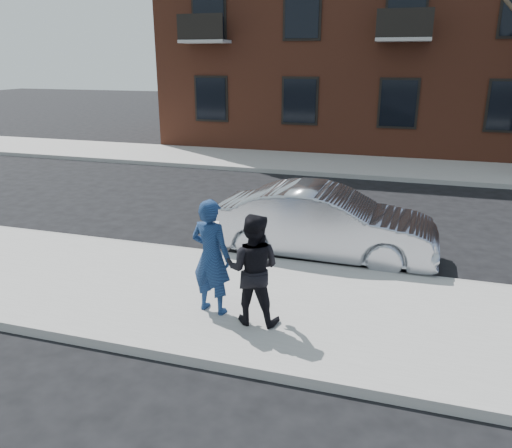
% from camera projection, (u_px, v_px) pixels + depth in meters
% --- Properties ---
extents(ground, '(100.00, 100.00, 0.00)m').
position_uv_depth(ground, '(350.00, 315.00, 7.79)').
color(ground, black).
rests_on(ground, ground).
extents(near_sidewalk, '(50.00, 3.50, 0.15)m').
position_uv_depth(near_sidewalk, '(348.00, 318.00, 7.54)').
color(near_sidewalk, '#9A9792').
rests_on(near_sidewalk, ground).
extents(near_curb, '(50.00, 0.10, 0.15)m').
position_uv_depth(near_curb, '(361.00, 272.00, 9.17)').
color(near_curb, '#999691').
rests_on(near_curb, ground).
extents(far_sidewalk, '(50.00, 3.50, 0.15)m').
position_uv_depth(far_sidewalk, '(388.00, 168.00, 17.97)').
color(far_sidewalk, '#9A9792').
rests_on(far_sidewalk, ground).
extents(far_curb, '(50.00, 0.10, 0.15)m').
position_uv_depth(far_curb, '(385.00, 179.00, 16.34)').
color(far_curb, '#999691').
rests_on(far_curb, ground).
extents(apartment_building, '(24.30, 10.30, 12.30)m').
position_uv_depth(apartment_building, '(456.00, 2.00, 21.62)').
color(apartment_building, brown).
rests_on(apartment_building, ground).
extents(silver_sedan, '(4.37, 1.59, 1.43)m').
position_uv_depth(silver_sedan, '(325.00, 223.00, 9.88)').
color(silver_sedan, '#999BA3').
rests_on(silver_sedan, ground).
extents(man_hoodie, '(0.71, 0.57, 1.77)m').
position_uv_depth(man_hoodie, '(211.00, 257.00, 7.35)').
color(man_hoodie, navy).
rests_on(man_hoodie, near_sidewalk).
extents(man_peacoat, '(0.84, 0.67, 1.64)m').
position_uv_depth(man_peacoat, '(253.00, 269.00, 7.07)').
color(man_peacoat, black).
rests_on(man_peacoat, near_sidewalk).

